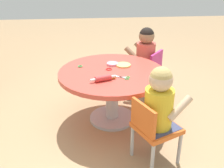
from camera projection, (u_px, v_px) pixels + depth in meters
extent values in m
plane|color=tan|center=(112.00, 119.00, 2.67)|extent=(10.00, 10.00, 0.00)
cylinder|color=silver|center=(112.00, 118.00, 2.66)|extent=(0.44, 0.44, 0.03)
cylinder|color=silver|center=(112.00, 98.00, 2.56)|extent=(0.12, 0.12, 0.48)
cylinder|color=#D84C3F|center=(112.00, 73.00, 2.45)|extent=(0.99, 0.99, 0.04)
cylinder|color=#B7B7BC|center=(179.00, 148.00, 2.04)|extent=(0.03, 0.03, 0.28)
cylinder|color=#B7B7BC|center=(158.00, 131.00, 2.24)|extent=(0.03, 0.03, 0.28)
cylinder|color=#B7B7BC|center=(152.00, 160.00, 1.92)|extent=(0.03, 0.03, 0.28)
cylinder|color=#B7B7BC|center=(132.00, 141.00, 2.12)|extent=(0.03, 0.03, 0.28)
cube|color=orange|center=(157.00, 128.00, 2.01)|extent=(0.40, 0.40, 0.04)
cube|color=orange|center=(143.00, 118.00, 1.89)|extent=(0.26, 0.14, 0.22)
cube|color=#3F4772|center=(157.00, 127.00, 2.01)|extent=(0.35, 0.36, 0.04)
cylinder|color=yellow|center=(158.00, 108.00, 1.94)|extent=(0.21, 0.21, 0.30)
sphere|color=beige|center=(161.00, 80.00, 1.84)|extent=(0.17, 0.17, 0.17)
sphere|color=tan|center=(161.00, 78.00, 1.83)|extent=(0.16, 0.16, 0.16)
cylinder|color=beige|center=(180.00, 108.00, 1.89)|extent=(0.14, 0.22, 0.17)
cylinder|color=beige|center=(160.00, 96.00, 2.06)|extent=(0.14, 0.22, 0.17)
cylinder|color=#B7B7BC|center=(140.00, 76.00, 3.28)|extent=(0.03, 0.03, 0.28)
cylinder|color=#B7B7BC|center=(129.00, 84.00, 3.08)|extent=(0.03, 0.03, 0.28)
cylinder|color=#B7B7BC|center=(159.00, 81.00, 3.15)|extent=(0.03, 0.03, 0.28)
cylinder|color=#B7B7BC|center=(149.00, 89.00, 2.95)|extent=(0.03, 0.03, 0.28)
cube|color=#CC338C|center=(145.00, 70.00, 3.05)|extent=(0.42, 0.42, 0.04)
cube|color=#CC338C|center=(156.00, 62.00, 2.92)|extent=(0.22, 0.19, 0.22)
cube|color=#3F4772|center=(145.00, 70.00, 3.04)|extent=(0.38, 0.38, 0.04)
cylinder|color=#D8594C|center=(146.00, 56.00, 2.97)|extent=(0.21, 0.21, 0.30)
sphere|color=#997051|center=(147.00, 36.00, 2.87)|extent=(0.17, 0.17, 0.17)
sphere|color=black|center=(147.00, 35.00, 2.87)|extent=(0.16, 0.16, 0.16)
cylinder|color=#997051|center=(142.00, 50.00, 3.09)|extent=(0.18, 0.20, 0.17)
cylinder|color=#997051|center=(133.00, 55.00, 2.93)|extent=(0.18, 0.20, 0.17)
cylinder|color=#D83F3F|center=(103.00, 78.00, 2.24)|extent=(0.09, 0.15, 0.05)
cylinder|color=white|center=(93.00, 80.00, 2.21)|extent=(0.04, 0.05, 0.02)
cylinder|color=white|center=(113.00, 76.00, 2.28)|extent=(0.04, 0.05, 0.02)
cube|color=silver|center=(121.00, 77.00, 2.32)|extent=(0.04, 0.11, 0.01)
cube|color=silver|center=(121.00, 77.00, 2.32)|extent=(0.08, 0.10, 0.01)
torus|color=green|center=(128.00, 77.00, 2.32)|extent=(0.05, 0.05, 0.01)
torus|color=green|center=(127.00, 79.00, 2.28)|extent=(0.05, 0.05, 0.01)
cylinder|color=pink|center=(112.00, 64.00, 2.59)|extent=(0.11, 0.11, 0.02)
cylinder|color=#F2CC72|center=(123.00, 65.00, 2.57)|extent=(0.14, 0.14, 0.01)
torus|color=orange|center=(112.00, 77.00, 2.31)|extent=(0.06, 0.06, 0.01)
torus|color=red|center=(109.00, 69.00, 2.48)|extent=(0.06, 0.06, 0.01)
torus|color=#4CB259|center=(80.00, 66.00, 2.55)|extent=(0.05, 0.05, 0.01)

